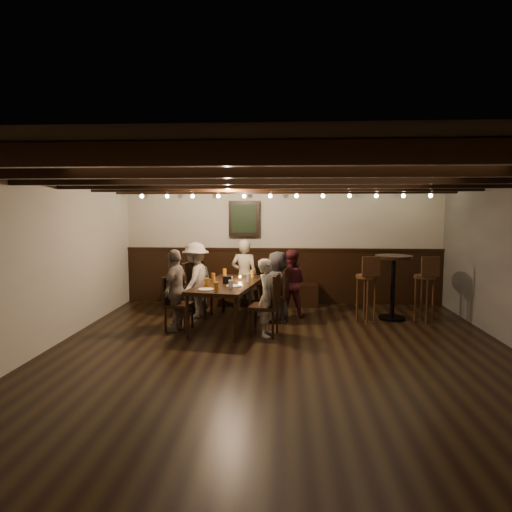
# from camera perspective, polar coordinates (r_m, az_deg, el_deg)

# --- Properties ---
(room) EXTENTS (7.00, 7.00, 7.00)m
(room) POSITION_cam_1_polar(r_m,az_deg,el_deg) (8.16, 1.36, -0.24)
(room) COLOR black
(room) RESTS_ON ground
(dining_table) EXTENTS (1.17, 2.05, 0.72)m
(dining_table) POSITION_cam_1_polar(r_m,az_deg,el_deg) (7.61, -3.46, -3.81)
(dining_table) COLOR black
(dining_table) RESTS_ON floor
(chair_left_near) EXTENTS (0.52, 0.52, 0.99)m
(chair_left_near) POSITION_cam_1_polar(r_m,az_deg,el_deg) (8.32, -7.34, -5.54)
(chair_left_near) COLOR black
(chair_left_near) RESTS_ON floor
(chair_left_far) EXTENTS (0.46, 0.46, 0.87)m
(chair_left_far) POSITION_cam_1_polar(r_m,az_deg,el_deg) (7.51, -9.74, -7.11)
(chair_left_far) COLOR black
(chair_left_far) RESTS_ON floor
(chair_right_near) EXTENTS (0.49, 0.49, 0.93)m
(chair_right_near) POSITION_cam_1_polar(r_m,az_deg,el_deg) (7.94, 2.50, -6.18)
(chair_right_near) COLOR black
(chair_right_near) RESTS_ON floor
(chair_right_far) EXTENTS (0.50, 0.50, 0.95)m
(chair_right_far) POSITION_cam_1_polar(r_m,az_deg,el_deg) (7.08, 1.15, -7.63)
(chair_right_far) COLOR black
(chair_right_far) RESTS_ON floor
(person_bench_left) EXTENTS (0.65, 0.48, 1.22)m
(person_bench_left) POSITION_cam_1_polar(r_m,az_deg,el_deg) (8.74, -7.44, -2.94)
(person_bench_left) COLOR #29292B
(person_bench_left) RESTS_ON floor
(person_bench_centre) EXTENTS (0.55, 0.41, 1.38)m
(person_bench_centre) POSITION_cam_1_polar(r_m,az_deg,el_deg) (8.60, -1.47, -2.49)
(person_bench_centre) COLOR gray
(person_bench_centre) RESTS_ON floor
(person_bench_right) EXTENTS (0.66, 0.55, 1.22)m
(person_bench_right) POSITION_cam_1_polar(r_m,az_deg,el_deg) (8.29, 4.31, -3.40)
(person_bench_right) COLOR #4D1A20
(person_bench_right) RESTS_ON floor
(person_left_near) EXTENTS (0.64, 0.95, 1.36)m
(person_left_near) POSITION_cam_1_polar(r_m,az_deg,el_deg) (8.26, -7.57, -2.97)
(person_left_near) COLOR gray
(person_left_near) RESTS_ON floor
(person_left_far) EXTENTS (0.44, 0.81, 1.31)m
(person_left_far) POSITION_cam_1_polar(r_m,az_deg,el_deg) (7.44, -10.01, -4.19)
(person_left_far) COLOR gray
(person_left_far) RESTS_ON floor
(person_right_near) EXTENTS (0.48, 0.65, 1.22)m
(person_right_near) POSITION_cam_1_polar(r_m,az_deg,el_deg) (7.87, 2.73, -3.86)
(person_right_near) COLOR #29282B
(person_right_near) RESTS_ON floor
(person_right_far) EXTENTS (0.35, 0.48, 1.19)m
(person_right_far) POSITION_cam_1_polar(r_m,az_deg,el_deg) (7.01, 1.40, -5.21)
(person_right_far) COLOR #BBB39E
(person_right_far) RESTS_ON floor
(pint_a) EXTENTS (0.07, 0.07, 0.14)m
(pint_a) POSITION_cam_1_polar(r_m,az_deg,el_deg) (8.33, -3.94, -2.06)
(pint_a) COLOR #BF7219
(pint_a) RESTS_ON dining_table
(pint_b) EXTENTS (0.07, 0.07, 0.14)m
(pint_b) POSITION_cam_1_polar(r_m,az_deg,el_deg) (8.14, -0.47, -2.23)
(pint_b) COLOR #BF7219
(pint_b) RESTS_ON dining_table
(pint_c) EXTENTS (0.07, 0.07, 0.14)m
(pint_c) POSITION_cam_1_polar(r_m,az_deg,el_deg) (7.77, -5.38, -2.66)
(pint_c) COLOR #BF7219
(pint_c) RESTS_ON dining_table
(pint_d) EXTENTS (0.07, 0.07, 0.14)m
(pint_d) POSITION_cam_1_polar(r_m,az_deg,el_deg) (7.70, -0.90, -2.71)
(pint_d) COLOR silver
(pint_d) RESTS_ON dining_table
(pint_e) EXTENTS (0.07, 0.07, 0.14)m
(pint_e) POSITION_cam_1_polar(r_m,az_deg,el_deg) (7.23, -6.16, -3.31)
(pint_e) COLOR #BF7219
(pint_e) RESTS_ON dining_table
(pint_f) EXTENTS (0.07, 0.07, 0.14)m
(pint_f) POSITION_cam_1_polar(r_m,az_deg,el_deg) (7.01, -3.18, -3.58)
(pint_f) COLOR silver
(pint_f) RESTS_ON dining_table
(pint_g) EXTENTS (0.07, 0.07, 0.14)m
(pint_g) POSITION_cam_1_polar(r_m,az_deg,el_deg) (6.82, -4.98, -3.87)
(pint_g) COLOR #BF7219
(pint_g) RESTS_ON dining_table
(plate_near) EXTENTS (0.24, 0.24, 0.01)m
(plate_near) POSITION_cam_1_polar(r_m,az_deg,el_deg) (6.98, -6.29, -4.16)
(plate_near) COLOR white
(plate_near) RESTS_ON dining_table
(plate_far) EXTENTS (0.24, 0.24, 0.01)m
(plate_far) POSITION_cam_1_polar(r_m,az_deg,el_deg) (7.26, -2.78, -3.74)
(plate_far) COLOR white
(plate_far) RESTS_ON dining_table
(condiment_caddy) EXTENTS (0.15, 0.10, 0.12)m
(condiment_caddy) POSITION_cam_1_polar(r_m,az_deg,el_deg) (7.54, -3.58, -2.98)
(condiment_caddy) COLOR black
(condiment_caddy) RESTS_ON dining_table
(candle) EXTENTS (0.05, 0.05, 0.05)m
(candle) POSITION_cam_1_polar(r_m,az_deg,el_deg) (7.84, -2.00, -2.88)
(candle) COLOR beige
(candle) RESTS_ON dining_table
(high_top_table) EXTENTS (0.64, 0.64, 1.14)m
(high_top_table) POSITION_cam_1_polar(r_m,az_deg,el_deg) (8.37, 16.77, -2.59)
(high_top_table) COLOR black
(high_top_table) RESTS_ON floor
(bar_stool_left) EXTENTS (0.38, 0.40, 1.15)m
(bar_stool_left) POSITION_cam_1_polar(r_m,az_deg,el_deg) (8.13, 13.60, -5.03)
(bar_stool_left) COLOR #3C2413
(bar_stool_left) RESTS_ON floor
(bar_stool_right) EXTENTS (0.37, 0.40, 1.15)m
(bar_stool_right) POSITION_cam_1_polar(r_m,az_deg,el_deg) (8.40, 20.29, -4.87)
(bar_stool_right) COLOR #3C2413
(bar_stool_right) RESTS_ON floor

